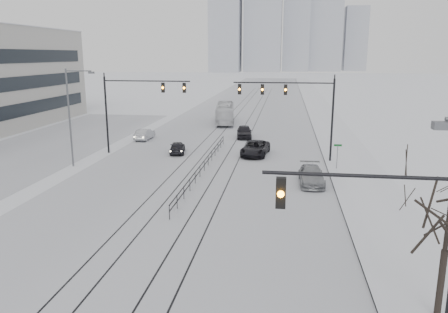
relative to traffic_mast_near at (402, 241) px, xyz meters
The scene contains 18 objects.
road 55.26m from the traffic_mast_near, 101.30° to the left, with size 22.00×260.00×0.02m, color silver.
sidewalk_east 54.26m from the traffic_mast_near, 87.13° to the left, with size 5.00×260.00×0.16m, color silver.
curb 54.19m from the traffic_mast_near, 89.72° to the left, with size 0.10×260.00×0.12m, color gray.
parking_strip 42.54m from the traffic_mast_near, 136.71° to the left, with size 14.00×60.00×0.03m, color silver.
tram_rails 35.96m from the traffic_mast_near, 107.60° to the left, with size 5.30×180.00×0.01m.
skyline 268.96m from the traffic_mast_near, 91.23° to the left, with size 96.00×48.00×72.00m.
traffic_mast_near is the anchor object (origin of this frame).
traffic_mast_ne 29.14m from the traffic_mast_near, 95.19° to the left, with size 9.60×0.37×8.00m.
traffic_mast_nw 35.69m from the traffic_mast_near, 122.77° to the left, with size 9.10×0.37×8.00m.
street_light_west 33.24m from the traffic_mast_near, 133.76° to the left, with size 2.73×0.25×9.00m.
median_fence 26.62m from the traffic_mast_near, 114.20° to the left, with size 0.06×24.00×1.00m.
street_sign 26.19m from the traffic_mast_near, 87.77° to the left, with size 0.70×0.06×2.40m.
sedan_sb_inner 34.35m from the traffic_mast_near, 115.95° to the left, with size 1.52×3.78×1.29m, color black.
sedan_sb_outer 43.12m from the traffic_mast_near, 118.91° to the left, with size 1.42×4.06×1.34m, color #A6A9AE.
sedan_nb_front 31.87m from the traffic_mast_near, 102.24° to the left, with size 2.46×5.33×1.48m, color black.
sedan_nb_right 21.62m from the traffic_mast_near, 94.03° to the left, with size 1.96×4.83×1.40m, color gray.
sedan_nb_far 41.70m from the traffic_mast_near, 102.22° to the left, with size 1.81×4.50×1.53m, color black.
box_truck 53.91m from the traffic_mast_near, 103.80° to the left, with size 2.53×10.82×3.02m, color silver.
Camera 1 is at (7.07, -7.25, 10.20)m, focal length 35.00 mm.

